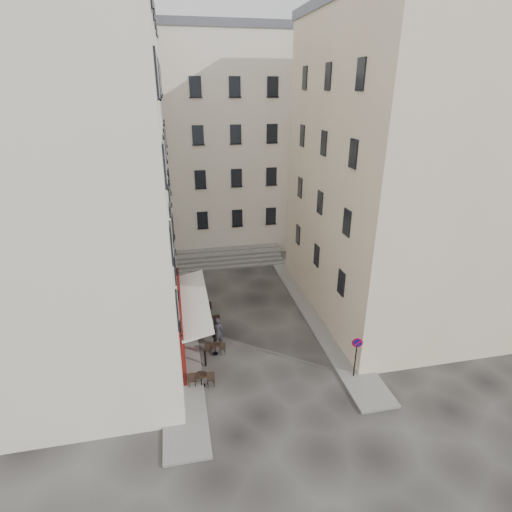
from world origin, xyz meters
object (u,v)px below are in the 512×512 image
object	(u,v)px
no_parking_sign	(356,350)
bistro_table_b	(215,348)
bistro_table_a	(201,379)
pedestrian	(217,332)

from	to	relation	value
no_parking_sign	bistro_table_b	distance (m)	7.77
no_parking_sign	bistro_table_a	xyz separation A→B (m)	(-7.80, 0.97, -1.27)
bistro_table_b	pedestrian	distance (m)	0.95
no_parking_sign	bistro_table_a	size ratio (longest dim) A/B	1.86
bistro_table_b	no_parking_sign	bearing A→B (deg)	-26.94
bistro_table_b	pedestrian	bearing A→B (deg)	72.32
no_parking_sign	pedestrian	size ratio (longest dim) A/B	1.30
bistro_table_a	bistro_table_b	bearing A→B (deg)	68.65
pedestrian	bistro_table_b	bearing A→B (deg)	76.79
bistro_table_a	pedestrian	bearing A→B (deg)	69.48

